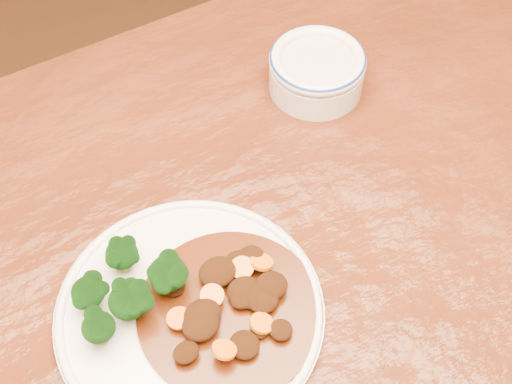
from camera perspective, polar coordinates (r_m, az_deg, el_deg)
dining_table at (r=0.87m, az=1.03°, el=-9.38°), size 1.53×0.95×0.75m
dinner_plate at (r=0.77m, az=-5.32°, el=-9.53°), size 0.29×0.29×0.02m
broccoli_florets at (r=0.75m, az=-10.32°, el=-7.62°), size 0.12×0.10×0.05m
mince_stew at (r=0.75m, az=-1.87°, el=-8.87°), size 0.20×0.20×0.03m
dip_bowl at (r=0.95m, az=4.88°, el=9.72°), size 0.13×0.13×0.06m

